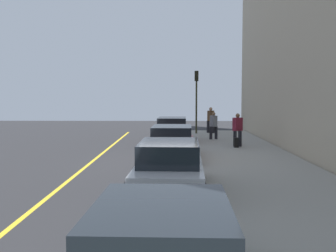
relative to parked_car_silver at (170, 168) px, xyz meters
name	(u,v)px	position (x,y,z in m)	size (l,w,h in m)	color
ground_plane	(168,162)	(5.54, 0.12, -0.76)	(56.00, 56.00, 0.00)	#28282B
sidewalk	(248,161)	(5.54, -3.18, -0.68)	(28.00, 4.60, 0.15)	gray
lane_stripe_centre	(91,162)	(5.54, 3.32, -0.75)	(28.00, 0.14, 0.01)	gold
snow_bank_curb	(189,184)	(0.91, -0.58, -0.65)	(4.50, 0.56, 0.22)	white
parked_car_silver	(170,168)	(0.00, 0.00, 0.00)	(4.74, 2.02, 1.51)	black
parked_car_maroon	(172,143)	(5.81, -0.05, 0.00)	(4.58, 2.02, 1.51)	black
parked_car_red	(172,130)	(12.45, -0.01, 0.00)	(4.54, 2.00, 1.51)	black
pedestrian_grey_coat	(214,125)	(13.27, -2.51, 0.26)	(0.52, 0.51, 1.63)	black
pedestrian_brown_coat	(211,119)	(17.44, -2.71, 0.35)	(0.58, 0.54, 1.81)	black
pedestrian_burgundy_coat	(238,129)	(9.90, -3.43, 0.30)	(0.50, 0.54, 1.70)	black
traffic_light_pole	(196,91)	(17.11, -1.68, 2.32)	(0.35, 0.26, 4.32)	#2D2D19
rolling_suitcase	(236,142)	(9.37, -3.28, -0.36)	(0.34, 0.22, 0.85)	black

